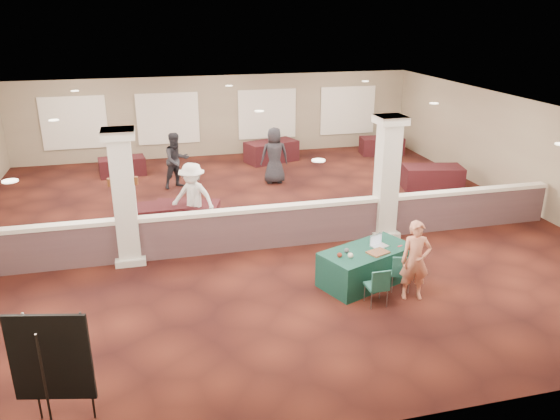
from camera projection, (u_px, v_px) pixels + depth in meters
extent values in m
plane|color=#481B12|center=(261.00, 225.00, 15.21)|extent=(16.00, 16.00, 0.00)
cube|color=#84715B|center=(219.00, 116.00, 21.93)|extent=(16.00, 0.04, 3.20)
cube|color=#84715B|center=(383.00, 330.00, 7.38)|extent=(16.00, 0.04, 3.20)
cube|color=#84715B|center=(519.00, 152.00, 16.47)|extent=(0.04, 16.00, 3.20)
cube|color=white|center=(259.00, 110.00, 14.10)|extent=(16.00, 16.00, 0.02)
cube|color=#53383D|center=(273.00, 228.00, 13.68)|extent=(15.60, 0.20, 1.00)
cube|color=white|center=(273.00, 208.00, 13.48)|extent=(15.60, 0.28, 0.10)
cube|color=silver|center=(125.00, 198.00, 12.50)|extent=(0.50, 0.50, 3.20)
cube|color=silver|center=(131.00, 258.00, 13.03)|extent=(0.70, 0.70, 0.16)
cube|color=silver|center=(118.00, 134.00, 11.97)|extent=(0.72, 0.72, 0.20)
cube|color=silver|center=(387.00, 178.00, 13.97)|extent=(0.50, 0.50, 3.20)
cube|color=silver|center=(383.00, 233.00, 14.50)|extent=(0.70, 0.70, 0.16)
cube|color=silver|center=(391.00, 120.00, 13.45)|extent=(0.72, 0.72, 0.20)
cylinder|color=brown|center=(110.00, 182.00, 12.29)|extent=(0.12, 0.12, 0.18)
cylinder|color=#F0E5CC|center=(110.00, 182.00, 12.29)|extent=(0.09, 0.09, 0.10)
cylinder|color=brown|center=(135.00, 181.00, 12.42)|extent=(0.12, 0.12, 0.18)
cylinder|color=#F0E5CC|center=(135.00, 181.00, 12.42)|extent=(0.09, 0.09, 0.10)
cube|color=#0F372C|center=(366.00, 266.00, 11.94)|extent=(2.28, 1.71, 0.79)
cube|color=#1E584B|center=(400.00, 272.00, 11.63)|extent=(0.54, 0.54, 0.05)
cube|color=#1E584B|center=(402.00, 266.00, 11.37)|extent=(0.39, 0.18, 0.40)
cylinder|color=slate|center=(392.00, 284.00, 11.55)|extent=(0.03, 0.03, 0.38)
cylinder|color=slate|center=(409.00, 285.00, 11.52)|extent=(0.03, 0.03, 0.38)
cylinder|color=slate|center=(390.00, 277.00, 11.88)|extent=(0.03, 0.03, 0.38)
cylinder|color=slate|center=(407.00, 278.00, 11.85)|extent=(0.03, 0.03, 0.38)
cube|color=#1E584B|center=(376.00, 286.00, 11.04)|extent=(0.42, 0.42, 0.05)
cube|color=#1E584B|center=(381.00, 280.00, 10.79)|extent=(0.40, 0.05, 0.40)
cylinder|color=slate|center=(371.00, 301.00, 10.92)|extent=(0.02, 0.02, 0.38)
cylinder|color=slate|center=(387.00, 298.00, 11.00)|extent=(0.02, 0.02, 0.38)
cylinder|color=slate|center=(364.00, 293.00, 11.23)|extent=(0.02, 0.02, 0.38)
cylinder|color=slate|center=(380.00, 291.00, 11.31)|extent=(0.02, 0.02, 0.38)
cube|color=black|center=(50.00, 358.00, 7.42)|extent=(1.10, 0.31, 1.34)
cylinder|color=black|center=(33.00, 367.00, 7.76)|extent=(0.04, 0.04, 1.79)
cylinder|color=black|center=(88.00, 367.00, 7.77)|extent=(0.04, 0.04, 1.79)
cylinder|color=black|center=(46.00, 392.00, 7.27)|extent=(0.04, 0.04, 1.79)
imported|color=#D5795C|center=(415.00, 261.00, 11.14)|extent=(0.68, 0.53, 1.69)
cube|color=black|center=(163.00, 218.00, 14.76)|extent=(1.82, 0.98, 0.72)
cube|color=black|center=(187.00, 216.00, 14.91)|extent=(1.92, 1.32, 0.71)
cube|color=black|center=(432.00, 178.00, 18.13)|extent=(2.07, 1.34, 0.78)
cube|color=black|center=(122.00, 166.00, 19.64)|extent=(1.68, 0.99, 0.65)
cube|color=black|center=(271.00, 151.00, 21.37)|extent=(2.19, 1.55, 0.80)
cube|color=black|center=(382.00, 146.00, 22.48)|extent=(1.82, 1.10, 0.70)
imported|color=black|center=(176.00, 161.00, 18.07)|extent=(1.02, 0.82, 1.87)
imported|color=silver|center=(193.00, 198.00, 14.46)|extent=(1.34, 1.11, 1.91)
imported|color=black|center=(399.00, 154.00, 19.70)|extent=(0.78, 0.97, 1.49)
imported|color=black|center=(274.00, 156.00, 18.58)|extent=(0.99, 0.59, 1.93)
cube|color=silver|center=(380.00, 246.00, 11.93)|extent=(0.42, 0.36, 0.02)
cube|color=silver|center=(376.00, 239.00, 11.98)|extent=(0.33, 0.14, 0.24)
cube|color=silver|center=(376.00, 240.00, 11.98)|extent=(0.30, 0.12, 0.20)
cube|color=#B1541C|center=(378.00, 252.00, 11.62)|extent=(0.52, 0.46, 0.03)
sphere|color=beige|center=(351.00, 255.00, 11.37)|extent=(0.12, 0.12, 0.12)
sphere|color=maroon|center=(340.00, 255.00, 11.41)|extent=(0.11, 0.11, 0.11)
sphere|color=#444549|center=(347.00, 251.00, 11.61)|extent=(0.11, 0.11, 0.11)
cube|color=red|center=(400.00, 246.00, 11.95)|extent=(0.13, 0.08, 0.01)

